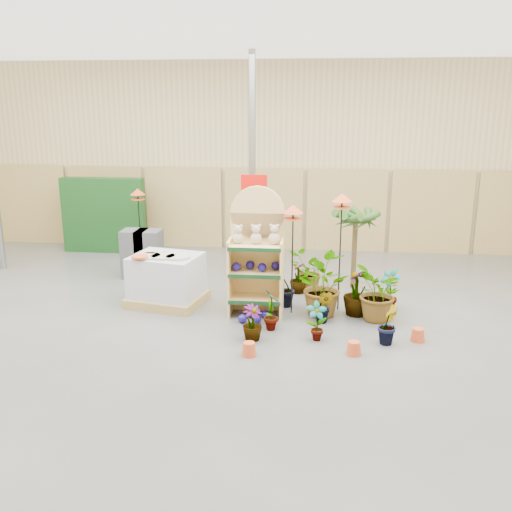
{
  "coord_description": "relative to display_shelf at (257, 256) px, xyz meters",
  "views": [
    {
      "loc": [
        1.34,
        -7.8,
        3.53
      ],
      "look_at": [
        0.3,
        1.5,
        1.0
      ],
      "focal_mm": 40.0,
      "sensor_mm": 36.0,
      "label": 1
    }
  ],
  "objects": [
    {
      "name": "room",
      "position": [
        -0.32,
        -0.57,
        1.21
      ],
      "size": [
        15.2,
        12.1,
        4.7
      ],
      "color": "#4D4E4B",
      "rests_on": "ground"
    },
    {
      "name": "display_shelf",
      "position": [
        0.0,
        0.0,
        0.0
      ],
      "size": [
        0.92,
        0.59,
        2.19
      ],
      "rotation": [
        0.0,
        0.0,
        0.01
      ],
      "color": "#E3BA70",
      "rests_on": "ground"
    },
    {
      "name": "teddy_bears",
      "position": [
        0.02,
        -0.1,
        0.38
      ],
      "size": [
        0.8,
        0.2,
        0.34
      ],
      "color": "#C3AE91",
      "rests_on": "display_shelf"
    },
    {
      "name": "gazing_balls_shelf",
      "position": [
        0.0,
        -0.12,
        -0.14
      ],
      "size": [
        0.8,
        0.27,
        0.15
      ],
      "color": "navy",
      "rests_on": "display_shelf"
    },
    {
      "name": "gazing_balls_floor",
      "position": [
        0.06,
        -0.46,
        -0.92
      ],
      "size": [
        0.63,
        0.39,
        0.15
      ],
      "color": "navy",
      "rests_on": "ground"
    },
    {
      "name": "pallet_stack",
      "position": [
        -1.66,
        0.25,
        -0.55
      ],
      "size": [
        1.46,
        1.29,
        0.94
      ],
      "rotation": [
        0.0,
        0.0,
        -0.21
      ],
      "color": "#9E8349",
      "rests_on": "ground"
    },
    {
      "name": "charcoal_planters",
      "position": [
        -2.58,
        1.77,
        -0.5
      ],
      "size": [
        0.8,
        0.5,
        1.0
      ],
      "color": "#333335",
      "rests_on": "ground"
    },
    {
      "name": "trellis_stock",
      "position": [
        -4.12,
        3.72,
        -0.1
      ],
      "size": [
        2.0,
        0.3,
        1.8
      ],
      "primitive_type": "cube",
      "color": "#123E15",
      "rests_on": "ground"
    },
    {
      "name": "offer_sign",
      "position": [
        -0.22,
        1.5,
        0.57
      ],
      "size": [
        0.5,
        0.08,
        2.2
      ],
      "color": "gray",
      "rests_on": "ground"
    },
    {
      "name": "bird_table_front",
      "position": [
        0.6,
        0.01,
        0.76
      ],
      "size": [
        0.34,
        0.34,
        1.9
      ],
      "color": "black",
      "rests_on": "ground"
    },
    {
      "name": "bird_table_right",
      "position": [
        1.41,
        0.27,
        0.92
      ],
      "size": [
        0.34,
        0.34,
        2.06
      ],
      "color": "black",
      "rests_on": "ground"
    },
    {
      "name": "bird_table_back",
      "position": [
        -3.01,
        3.0,
        0.55
      ],
      "size": [
        0.34,
        0.34,
        1.67
      ],
      "color": "black",
      "rests_on": "ground"
    },
    {
      "name": "palm",
      "position": [
        1.73,
        1.56,
        0.41
      ],
      "size": [
        0.7,
        0.7,
        1.66
      ],
      "color": "#4E3E20",
      "rests_on": "ground"
    },
    {
      "name": "potted_plant_0",
      "position": [
        0.32,
        -0.8,
        -0.64
      ],
      "size": [
        0.38,
        0.45,
        0.72
      ],
      "primitive_type": "imported",
      "rotation": [
        0.0,
        0.0,
        1.95
      ],
      "color": "#294E19",
      "rests_on": "ground"
    },
    {
      "name": "potted_plant_1",
      "position": [
        1.16,
        -0.4,
        -0.71
      ],
      "size": [
        0.38,
        0.34,
        0.57
      ],
      "primitive_type": "imported",
      "rotation": [
        0.0,
        0.0,
        5.95
      ],
      "color": "#294E19",
      "rests_on": "ground"
    },
    {
      "name": "potted_plant_2",
      "position": [
        1.08,
        -0.03,
        -0.48
      ],
      "size": [
        1.11,
        1.18,
        1.04
      ],
      "primitive_type": "imported",
      "rotation": [
        0.0,
        0.0,
        1.96
      ],
      "color": "#294E19",
      "rests_on": "ground"
    },
    {
      "name": "potted_plant_3",
      "position": [
        1.71,
        0.04,
        -0.59
      ],
      "size": [
        0.62,
        0.62,
        0.82
      ],
      "primitive_type": "imported",
      "rotation": [
        0.0,
        0.0,
        4.21
      ],
      "color": "#294E19",
      "rests_on": "ground"
    },
    {
      "name": "potted_plant_4",
      "position": [
        2.31,
        0.38,
        -0.63
      ],
      "size": [
        0.45,
        0.47,
        0.75
      ],
      "primitive_type": "imported",
      "rotation": [
        0.0,
        0.0,
        5.37
      ],
      "color": "#294E19",
      "rests_on": "ground"
    },
    {
      "name": "potted_plant_5",
      "position": [
        0.47,
        0.3,
        -0.66
      ],
      "size": [
        0.47,
        0.48,
        0.68
      ],
      "primitive_type": "imported",
      "rotation": [
        0.0,
        0.0,
        4.01
      ],
      "color": "#294E19",
      "rests_on": "ground"
    },
    {
      "name": "potted_plant_6",
      "position": [
        0.85,
        1.22,
        -0.61
      ],
      "size": [
        0.91,
        0.88,
        0.78
      ],
      "primitive_type": "imported",
      "rotation": [
        0.0,
        0.0,
        3.7
      ],
      "color": "#294E19",
      "rests_on": "ground"
    },
    {
      "name": "potted_plant_7",
      "position": [
        0.06,
        -1.22,
        -0.72
      ],
      "size": [
        0.44,
        0.44,
        0.55
      ],
      "primitive_type": "imported",
      "rotation": [
        0.0,
        0.0,
        0.71
      ],
      "color": "#294E19",
      "rests_on": "ground"
    },
    {
      "name": "potted_plant_8",
      "position": [
        1.04,
        -1.13,
        -0.69
      ],
      "size": [
        0.36,
        0.27,
        0.62
      ],
      "primitive_type": "imported",
      "rotation": [
        0.0,
        0.0,
        0.17
      ],
      "color": "#294E19",
      "rests_on": "ground"
    },
    {
      "name": "potted_plant_9",
      "position": [
        2.1,
        -1.13,
        -0.69
      ],
      "size": [
        0.38,
        0.42,
        0.61
      ],
      "primitive_type": "imported",
      "rotation": [
        0.0,
        0.0,
        1.17
      ],
      "color": "#294E19",
      "rests_on": "ground"
    },
    {
      "name": "potted_plant_10",
      "position": [
        2.05,
        -0.22,
        -0.51
      ],
      "size": [
        0.83,
        0.94,
        0.97
      ],
      "primitive_type": "imported",
      "rotation": [
        0.0,
        0.0,
        4.8
      ],
      "color": "#294E19",
      "rests_on": "ground"
    },
    {
      "name": "potted_plant_11",
      "position": [
        0.68,
        1.1,
        -0.7
      ],
      "size": [
        0.44,
        0.44,
        0.6
      ],
      "primitive_type": "imported",
      "rotation": [
        0.0,
        0.0,
        4.31
      ],
      "color": "#294E19",
      "rests_on": "ground"
    }
  ]
}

